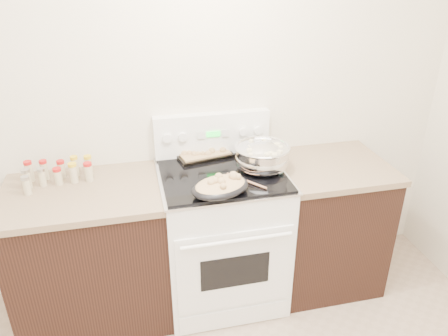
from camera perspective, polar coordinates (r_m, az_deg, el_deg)
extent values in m
cube|color=beige|center=(2.79, -9.03, 9.35)|extent=(4.00, 0.05, 2.70)
cube|color=black|center=(2.90, -16.76, -11.09)|extent=(0.90, 0.64, 0.88)
cube|color=brown|center=(2.66, -18.04, -3.18)|extent=(0.93, 0.67, 0.04)
cube|color=black|center=(3.15, 12.90, -7.32)|extent=(0.70, 0.64, 0.88)
cube|color=brown|center=(2.92, 13.80, 0.20)|extent=(0.73, 0.67, 0.04)
cube|color=white|center=(2.92, -0.23, -9.10)|extent=(0.76, 0.66, 0.92)
cube|color=white|center=(2.66, 1.43, -13.30)|extent=(0.70, 0.01, 0.55)
cube|color=black|center=(2.66, 1.47, -13.39)|extent=(0.42, 0.01, 0.22)
cylinder|color=white|center=(2.48, 1.72, -9.51)|extent=(0.65, 0.02, 0.02)
cube|color=white|center=(2.92, 1.34, -18.94)|extent=(0.70, 0.01, 0.14)
cube|color=silver|center=(2.67, -0.24, -0.95)|extent=(0.78, 0.68, 0.01)
cube|color=black|center=(2.67, -0.24, -0.73)|extent=(0.74, 0.64, 0.01)
cube|color=white|center=(2.87, -1.57, 4.50)|extent=(0.76, 0.07, 0.28)
cylinder|color=white|center=(2.78, -7.45, 3.86)|extent=(0.06, 0.02, 0.06)
cylinder|color=white|center=(2.79, -5.41, 4.05)|extent=(0.06, 0.02, 0.06)
cylinder|color=white|center=(2.86, 2.56, 4.76)|extent=(0.06, 0.02, 0.06)
cylinder|color=white|center=(2.89, 4.47, 4.91)|extent=(0.06, 0.02, 0.06)
cube|color=#19E533|center=(2.82, -1.39, 4.45)|extent=(0.09, 0.00, 0.04)
cube|color=silver|center=(2.81, -2.99, 4.30)|extent=(0.05, 0.00, 0.05)
cube|color=silver|center=(2.84, 0.20, 4.58)|extent=(0.05, 0.00, 0.05)
ellipsoid|color=silver|center=(2.69, 4.98, 1.18)|extent=(0.34, 0.34, 0.20)
cylinder|color=silver|center=(2.72, 4.93, 0.03)|extent=(0.18, 0.18, 0.01)
torus|color=silver|center=(2.66, 5.05, 2.73)|extent=(0.34, 0.34, 0.02)
cylinder|color=silver|center=(2.68, 5.00, 1.60)|extent=(0.32, 0.32, 0.11)
cylinder|color=brown|center=(2.67, 5.04, 2.50)|extent=(0.30, 0.30, 0.00)
cube|color=beige|center=(2.57, 6.60, 1.64)|extent=(0.04, 0.04, 0.03)
cube|color=beige|center=(2.71, 6.61, 2.95)|extent=(0.03, 0.03, 0.02)
cube|color=beige|center=(2.57, 5.59, 1.70)|extent=(0.03, 0.03, 0.02)
cube|color=beige|center=(2.61, 3.34, 2.20)|extent=(0.04, 0.04, 0.03)
cube|color=beige|center=(2.61, 7.28, 2.01)|extent=(0.04, 0.04, 0.03)
cube|color=beige|center=(2.69, 7.44, 2.70)|extent=(0.03, 0.03, 0.02)
cube|color=beige|center=(2.56, 3.51, 1.68)|extent=(0.03, 0.03, 0.02)
cube|color=beige|center=(2.66, 3.61, 2.60)|extent=(0.03, 0.03, 0.03)
cube|color=beige|center=(2.75, 3.55, 3.50)|extent=(0.03, 0.03, 0.02)
cube|color=beige|center=(2.67, 3.48, 2.70)|extent=(0.03, 0.03, 0.02)
cube|color=beige|center=(2.77, 5.25, 3.55)|extent=(0.02, 0.02, 0.02)
cube|color=beige|center=(2.71, 6.95, 2.98)|extent=(0.03, 0.03, 0.03)
cube|color=beige|center=(2.59, 6.08, 1.87)|extent=(0.04, 0.04, 0.02)
ellipsoid|color=black|center=(2.42, -0.48, -2.53)|extent=(0.40, 0.34, 0.08)
ellipsoid|color=tan|center=(2.41, -0.48, -2.28)|extent=(0.36, 0.31, 0.06)
sphere|color=tan|center=(2.38, -1.70, -1.89)|extent=(0.04, 0.04, 0.04)
sphere|color=tan|center=(2.34, -0.11, -2.38)|extent=(0.04, 0.04, 0.04)
sphere|color=tan|center=(2.39, -0.35, -1.78)|extent=(0.05, 0.05, 0.05)
sphere|color=tan|center=(2.45, 1.30, -0.86)|extent=(0.04, 0.04, 0.04)
sphere|color=tan|center=(2.39, -1.21, -1.65)|extent=(0.04, 0.04, 0.04)
sphere|color=tan|center=(2.43, 1.22, -1.04)|extent=(0.05, 0.05, 0.05)
sphere|color=tan|center=(2.43, -0.70, -1.16)|extent=(0.05, 0.05, 0.05)
sphere|color=tan|center=(2.43, 1.85, -1.14)|extent=(0.04, 0.04, 0.04)
cube|color=black|center=(2.89, -2.77, 1.89)|extent=(0.40, 0.31, 0.02)
cube|color=tan|center=(2.89, -2.78, 2.11)|extent=(0.36, 0.27, 0.02)
sphere|color=tan|center=(2.87, -1.60, 2.24)|extent=(0.05, 0.05, 0.05)
sphere|color=tan|center=(2.83, -3.91, 1.84)|extent=(0.04, 0.04, 0.04)
sphere|color=tan|center=(2.95, -0.54, 2.96)|extent=(0.04, 0.04, 0.04)
sphere|color=tan|center=(2.85, -5.21, 1.90)|extent=(0.04, 0.04, 0.04)
sphere|color=tan|center=(2.88, -0.15, 2.36)|extent=(0.04, 0.04, 0.04)
sphere|color=tan|center=(2.83, -2.07, 1.84)|extent=(0.04, 0.04, 0.04)
sphere|color=tan|center=(2.84, -2.80, 1.92)|extent=(0.03, 0.03, 0.03)
sphere|color=tan|center=(2.86, -4.57, 1.97)|extent=(0.04, 0.04, 0.04)
sphere|color=tan|center=(2.91, -2.73, 2.57)|extent=(0.03, 0.03, 0.03)
sphere|color=tan|center=(2.84, -3.38, 1.86)|extent=(0.03, 0.03, 0.03)
cylinder|color=#AB714E|center=(2.56, 2.93, -1.68)|extent=(0.19, 0.24, 0.01)
sphere|color=#AB714E|center=(2.47, 1.97, -2.70)|extent=(0.04, 0.04, 0.04)
sphere|color=#7DB2BB|center=(2.67, 7.04, 0.00)|extent=(0.08, 0.08, 0.08)
cylinder|color=#7DB2BB|center=(2.76, 6.97, 1.51)|extent=(0.09, 0.27, 0.07)
cylinder|color=#BFB28C|center=(2.84, -24.06, -0.53)|extent=(0.05, 0.05, 0.11)
cylinder|color=#B21414|center=(2.82, -24.29, 0.63)|extent=(0.05, 0.05, 0.02)
cylinder|color=#BFB28C|center=(2.84, -22.39, -0.36)|extent=(0.04, 0.04, 0.10)
cylinder|color=#B21414|center=(2.81, -22.60, 0.75)|extent=(0.04, 0.04, 0.02)
cylinder|color=#BFB28C|center=(2.82, -20.43, -0.29)|extent=(0.04, 0.04, 0.09)
cylinder|color=#B21414|center=(2.79, -20.61, 0.74)|extent=(0.05, 0.05, 0.02)
cylinder|color=#BFB28C|center=(2.80, -18.85, 0.07)|extent=(0.04, 0.04, 0.11)
cylinder|color=gold|center=(2.78, -19.04, 1.28)|extent=(0.04, 0.04, 0.02)
cylinder|color=#BFB28C|center=(2.80, -17.24, 0.19)|extent=(0.04, 0.04, 0.11)
cylinder|color=gold|center=(2.77, -17.42, 1.37)|extent=(0.05, 0.05, 0.02)
cylinder|color=#BFB28C|center=(2.77, -24.32, -1.43)|extent=(0.05, 0.05, 0.10)
cylinder|color=#B2B2B7|center=(2.74, -24.55, -0.30)|extent=(0.05, 0.05, 0.02)
cylinder|color=#BFB28C|center=(2.76, -22.64, -1.28)|extent=(0.04, 0.04, 0.10)
cylinder|color=#B2B2B7|center=(2.73, -22.84, -0.23)|extent=(0.04, 0.04, 0.02)
cylinder|color=#BFB28C|center=(2.74, -20.84, -1.18)|extent=(0.05, 0.05, 0.09)
cylinder|color=#B21414|center=(2.72, -21.01, -0.19)|extent=(0.05, 0.05, 0.02)
cylinder|color=#BFB28C|center=(2.73, -19.04, -0.76)|extent=(0.05, 0.05, 0.11)
cylinder|color=gold|center=(2.70, -19.24, 0.41)|extent=(0.05, 0.05, 0.02)
cylinder|color=#BFB28C|center=(2.72, -17.25, -0.65)|extent=(0.05, 0.05, 0.10)
cylinder|color=#B21414|center=(2.70, -17.42, 0.47)|extent=(0.05, 0.05, 0.02)
cylinder|color=#BFB28C|center=(2.70, -24.35, -2.25)|extent=(0.04, 0.04, 0.09)
cylinder|color=#B2B2B7|center=(2.67, -24.57, -1.19)|extent=(0.05, 0.05, 0.02)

